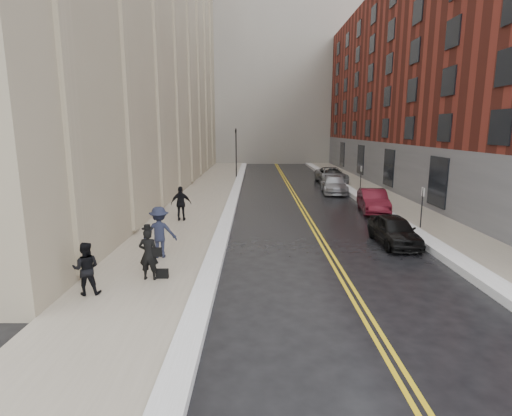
{
  "coord_description": "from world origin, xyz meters",
  "views": [
    {
      "loc": [
        -0.59,
        -11.93,
        5.12
      ],
      "look_at": [
        -0.56,
        5.86,
        1.6
      ],
      "focal_mm": 28.0,
      "sensor_mm": 36.0,
      "label": 1
    }
  ],
  "objects_px": {
    "car_maroon": "(373,201)",
    "car_silver_near": "(334,185)",
    "pedestrian_main": "(149,254)",
    "car_black": "(394,230)",
    "pedestrian_a": "(86,268)",
    "pedestrian_c": "(181,203)",
    "car_silver_far": "(331,175)",
    "pedestrian_b": "(160,232)"
  },
  "relations": [
    {
      "from": "pedestrian_b",
      "to": "pedestrian_c",
      "type": "height_order",
      "value": "pedestrian_b"
    },
    {
      "from": "car_maroon",
      "to": "car_silver_far",
      "type": "bearing_deg",
      "value": 97.31
    },
    {
      "from": "car_maroon",
      "to": "pedestrian_a",
      "type": "xyz_separation_m",
      "value": [
        -12.54,
        -13.07,
        0.26
      ]
    },
    {
      "from": "car_silver_near",
      "to": "car_silver_far",
      "type": "height_order",
      "value": "car_silver_far"
    },
    {
      "from": "car_silver_far",
      "to": "pedestrian_a",
      "type": "height_order",
      "value": "pedestrian_a"
    },
    {
      "from": "pedestrian_a",
      "to": "pedestrian_c",
      "type": "relative_size",
      "value": 0.86
    },
    {
      "from": "car_silver_far",
      "to": "pedestrian_main",
      "type": "height_order",
      "value": "pedestrian_main"
    },
    {
      "from": "car_silver_far",
      "to": "car_black",
      "type": "bearing_deg",
      "value": -94.26
    },
    {
      "from": "car_maroon",
      "to": "car_silver_near",
      "type": "xyz_separation_m",
      "value": [
        -0.96,
        7.69,
        -0.03
      ]
    },
    {
      "from": "pedestrian_a",
      "to": "pedestrian_main",
      "type": "bearing_deg",
      "value": -151.75
    },
    {
      "from": "car_black",
      "to": "pedestrian_main",
      "type": "height_order",
      "value": "pedestrian_main"
    },
    {
      "from": "car_maroon",
      "to": "car_silver_near",
      "type": "height_order",
      "value": "car_maroon"
    },
    {
      "from": "car_maroon",
      "to": "pedestrian_c",
      "type": "distance_m",
      "value": 11.87
    },
    {
      "from": "car_black",
      "to": "car_silver_far",
      "type": "height_order",
      "value": "car_silver_far"
    },
    {
      "from": "pedestrian_main",
      "to": "car_black",
      "type": "bearing_deg",
      "value": -151.95
    },
    {
      "from": "car_maroon",
      "to": "pedestrian_a",
      "type": "relative_size",
      "value": 2.63
    },
    {
      "from": "pedestrian_c",
      "to": "car_silver_far",
      "type": "bearing_deg",
      "value": -126.94
    },
    {
      "from": "car_silver_far",
      "to": "pedestrian_c",
      "type": "distance_m",
      "value": 20.22
    },
    {
      "from": "car_silver_near",
      "to": "pedestrian_a",
      "type": "relative_size",
      "value": 2.87
    },
    {
      "from": "car_silver_near",
      "to": "car_silver_far",
      "type": "distance_m",
      "value": 6.07
    },
    {
      "from": "pedestrian_main",
      "to": "pedestrian_a",
      "type": "height_order",
      "value": "pedestrian_main"
    },
    {
      "from": "car_silver_near",
      "to": "pedestrian_b",
      "type": "distance_m",
      "value": 19.95
    },
    {
      "from": "car_black",
      "to": "pedestrian_main",
      "type": "xyz_separation_m",
      "value": [
        -9.82,
        -4.66,
        0.37
      ]
    },
    {
      "from": "pedestrian_main",
      "to": "car_maroon",
      "type": "bearing_deg",
      "value": -130.11
    },
    {
      "from": "car_silver_near",
      "to": "pedestrian_c",
      "type": "xyz_separation_m",
      "value": [
        -10.52,
        -10.69,
        0.42
      ]
    },
    {
      "from": "pedestrian_a",
      "to": "pedestrian_c",
      "type": "distance_m",
      "value": 10.13
    },
    {
      "from": "car_black",
      "to": "pedestrian_a",
      "type": "height_order",
      "value": "pedestrian_a"
    },
    {
      "from": "car_black",
      "to": "pedestrian_b",
      "type": "bearing_deg",
      "value": -168.03
    },
    {
      "from": "pedestrian_a",
      "to": "car_black",
      "type": "bearing_deg",
      "value": -162.11
    },
    {
      "from": "pedestrian_main",
      "to": "car_silver_far",
      "type": "bearing_deg",
      "value": -110.45
    },
    {
      "from": "car_black",
      "to": "car_silver_near",
      "type": "xyz_separation_m",
      "value": [
        0.17,
        14.88,
        0.02
      ]
    },
    {
      "from": "car_black",
      "to": "car_maroon",
      "type": "distance_m",
      "value": 7.28
    },
    {
      "from": "pedestrian_c",
      "to": "pedestrian_b",
      "type": "bearing_deg",
      "value": 90.42
    },
    {
      "from": "pedestrian_c",
      "to": "pedestrian_a",
      "type": "bearing_deg",
      "value": 81.44
    },
    {
      "from": "pedestrian_main",
      "to": "pedestrian_a",
      "type": "xyz_separation_m",
      "value": [
        -1.58,
        -1.22,
        -0.06
      ]
    },
    {
      "from": "car_silver_far",
      "to": "pedestrian_a",
      "type": "bearing_deg",
      "value": -116.31
    },
    {
      "from": "car_silver_far",
      "to": "pedestrian_main",
      "type": "distance_m",
      "value": 27.76
    },
    {
      "from": "car_silver_near",
      "to": "pedestrian_main",
      "type": "height_order",
      "value": "pedestrian_main"
    },
    {
      "from": "car_silver_far",
      "to": "pedestrian_a",
      "type": "distance_m",
      "value": 29.52
    },
    {
      "from": "car_silver_near",
      "to": "pedestrian_a",
      "type": "bearing_deg",
      "value": -114.32
    },
    {
      "from": "pedestrian_b",
      "to": "car_silver_far",
      "type": "bearing_deg",
      "value": -122.04
    },
    {
      "from": "car_silver_far",
      "to": "pedestrian_b",
      "type": "xyz_separation_m",
      "value": [
        -11.08,
        -23.15,
        0.41
      ]
    }
  ]
}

